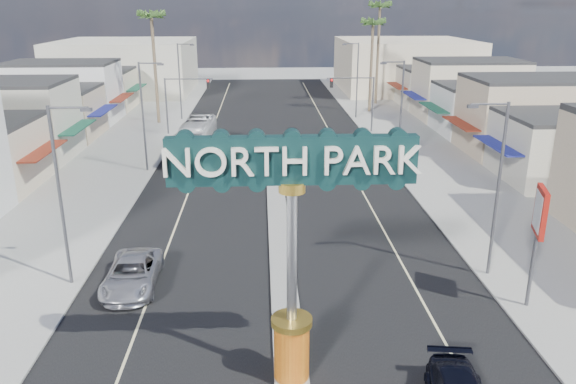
{
  "coord_description": "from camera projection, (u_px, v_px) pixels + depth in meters",
  "views": [
    {
      "loc": [
        -0.98,
        -15.65,
        13.35
      ],
      "look_at": [
        0.26,
        10.11,
        4.68
      ],
      "focal_mm": 35.0,
      "sensor_mm": 36.0,
      "label": 1
    }
  ],
  "objects": [
    {
      "name": "streetlight_r_far",
      "position": [
        356.0,
        77.0,
        67.21
      ],
      "size": [
        2.03,
        0.22,
        9.0
      ],
      "color": "#47474C",
      "rests_on": "ground"
    },
    {
      "name": "sidewalk_left",
      "position": [
        106.0,
        171.0,
        46.86
      ],
      "size": [
        8.0,
        120.0,
        0.12
      ],
      "primitive_type": "cube",
      "color": "gray",
      "rests_on": "ground"
    },
    {
      "name": "bank_pylon_sign",
      "position": [
        539.0,
        218.0,
        24.59
      ],
      "size": [
        0.69,
        1.77,
        5.68
      ],
      "rotation": [
        0.0,
        0.0,
        -0.27
      ],
      "color": "#47474C",
      "rests_on": "sidewalk_right"
    },
    {
      "name": "streetlight_l_near",
      "position": [
        62.0,
        188.0,
        26.5
      ],
      "size": [
        2.03,
        0.22,
        9.0
      ],
      "color": "#47474C",
      "rests_on": "ground"
    },
    {
      "name": "road",
      "position": [
        274.0,
        170.0,
        47.52
      ],
      "size": [
        20.0,
        120.0,
        0.01
      ],
      "primitive_type": "cube",
      "color": "black",
      "rests_on": "ground"
    },
    {
      "name": "streetlight_r_mid",
      "position": [
        399.0,
        109.0,
        46.38
      ],
      "size": [
        2.03,
        0.22,
        9.0
      ],
      "color": "#47474C",
      "rests_on": "ground"
    },
    {
      "name": "palm_right_mid",
      "position": [
        373.0,
        27.0,
        69.35
      ],
      "size": [
        2.6,
        2.6,
        12.1
      ],
      "color": "brown",
      "rests_on": "ground"
    },
    {
      "name": "suv_left",
      "position": [
        132.0,
        273.0,
        27.63
      ],
      "size": [
        2.55,
        5.35,
        1.47
      ],
      "primitive_type": "imported",
      "rotation": [
        0.0,
        0.0,
        0.02
      ],
      "color": "#B9B8BE",
      "rests_on": "ground"
    },
    {
      "name": "storefront_row_right",
      "position": [
        495.0,
        106.0,
        59.96
      ],
      "size": [
        12.0,
        42.0,
        6.0
      ],
      "primitive_type": "cube",
      "color": "#B7B29E",
      "rests_on": "ground"
    },
    {
      "name": "streetlight_l_mid",
      "position": [
        145.0,
        111.0,
        45.43
      ],
      "size": [
        2.03,
        0.22,
        9.0
      ],
      "color": "#47474C",
      "rests_on": "ground"
    },
    {
      "name": "streetlight_r_near",
      "position": [
        496.0,
        182.0,
        27.44
      ],
      "size": [
        2.03,
        0.22,
        9.0
      ],
      "color": "#47474C",
      "rests_on": "ground"
    },
    {
      "name": "sidewalk_right",
      "position": [
        437.0,
        167.0,
        48.14
      ],
      "size": [
        8.0,
        120.0,
        0.12
      ],
      "primitive_type": "cube",
      "color": "gray",
      "rests_on": "ground"
    },
    {
      "name": "backdrop_far_right",
      "position": [
        404.0,
        65.0,
        89.85
      ],
      "size": [
        20.0,
        20.0,
        8.0
      ],
      "primitive_type": "cube",
      "color": "beige",
      "rests_on": "ground"
    },
    {
      "name": "traffic_signal_right",
      "position": [
        356.0,
        93.0,
        59.83
      ],
      "size": [
        5.09,
        0.45,
        6.0
      ],
      "color": "#47474C",
      "rests_on": "ground"
    },
    {
      "name": "median_island",
      "position": [
        280.0,
        246.0,
        32.35
      ],
      "size": [
        1.3,
        30.0,
        0.16
      ],
      "primitive_type": "cube",
      "color": "gray",
      "rests_on": "ground"
    },
    {
      "name": "streetlight_l_far",
      "position": [
        181.0,
        78.0,
        66.26
      ],
      "size": [
        2.03,
        0.22,
        9.0
      ],
      "color": "#47474C",
      "rests_on": "ground"
    },
    {
      "name": "gateway_sign",
      "position": [
        292.0,
        233.0,
        19.1
      ],
      "size": [
        8.2,
        1.5,
        9.15
      ],
      "color": "#B7400E",
      "rests_on": "median_island"
    },
    {
      "name": "traffic_signal_left",
      "position": [
        183.0,
        95.0,
        58.99
      ],
      "size": [
        5.09,
        0.45,
        6.0
      ],
      "color": "#47474C",
      "rests_on": "ground"
    },
    {
      "name": "palm_left_far",
      "position": [
        152.0,
        21.0,
        62.2
      ],
      "size": [
        2.6,
        2.6,
        13.1
      ],
      "color": "brown",
      "rests_on": "ground"
    },
    {
      "name": "palm_right_far",
      "position": [
        380.0,
        11.0,
        74.55
      ],
      "size": [
        2.6,
        2.6,
        14.1
      ],
      "color": "brown",
      "rests_on": "ground"
    },
    {
      "name": "backdrop_far_left",
      "position": [
        126.0,
        67.0,
        87.85
      ],
      "size": [
        20.0,
        20.0,
        8.0
      ],
      "primitive_type": "cube",
      "color": "#B7B29E",
      "rests_on": "ground"
    },
    {
      "name": "ground",
      "position": [
        274.0,
        170.0,
        47.52
      ],
      "size": [
        160.0,
        160.0,
        0.0
      ],
      "primitive_type": "plane",
      "color": "gray",
      "rests_on": "ground"
    },
    {
      "name": "storefront_row_left",
      "position": [
        38.0,
        110.0,
        57.78
      ],
      "size": [
        12.0,
        42.0,
        6.0
      ],
      "primitive_type": "cube",
      "color": "beige",
      "rests_on": "ground"
    },
    {
      "name": "city_bus",
      "position": [
        196.0,
        139.0,
        51.39
      ],
      "size": [
        2.99,
        11.24,
        3.11
      ],
      "primitive_type": "imported",
      "rotation": [
        0.0,
        0.0,
        -0.03
      ],
      "color": "silver",
      "rests_on": "ground"
    },
    {
      "name": "car_parked_right",
      "position": [
        359.0,
        147.0,
        51.29
      ],
      "size": [
        2.52,
        5.52,
        1.75
      ],
      "primitive_type": "imported",
      "rotation": [
        0.0,
        0.0,
        0.13
      ],
      "color": "silver",
      "rests_on": "ground"
    }
  ]
}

